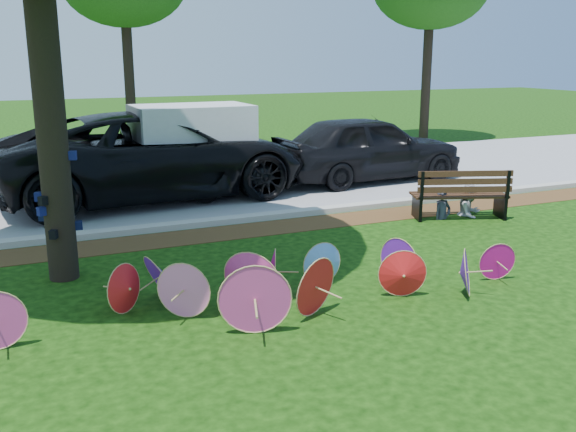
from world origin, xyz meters
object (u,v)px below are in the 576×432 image
Objects in this scene: person_right at (471,185)px; park_bench at (459,193)px; dark_pickup at (367,148)px; cargo_trailer at (193,145)px; parasol_pile at (275,282)px; black_van at (155,156)px; person_left at (444,190)px.

park_bench is at bearing 172.65° from person_right.
cargo_trailer is at bearing 87.17° from dark_pickup.
cargo_trailer reaches higher than person_right.
park_bench is (-0.30, -4.27, -0.37)m from dark_pickup.
parasol_pile is at bearing -130.88° from park_bench.
dark_pickup is 4.23m from person_right.
parasol_pile is 7.45m from black_van.
cargo_trailer is at bearing -103.17° from black_van.
dark_pickup is 2.62× the size of park_bench.
person_left is at bearing 31.63° from parasol_pile.
cargo_trailer is (-4.78, -0.03, 0.35)m from dark_pickup.
person_left is (-0.35, 0.05, 0.08)m from park_bench.
person_right is (5.72, 3.09, 0.28)m from parasol_pile.
black_van is 5.57× the size of person_right.
park_bench reaches higher than parasol_pile.
park_bench is at bearing 172.86° from dark_pickup.
cargo_trailer is 6.21m from park_bench.
person_right reaches higher than person_left.
dark_pickup is at bearing 70.98° from person_left.
cargo_trailer is at bearing 156.14° from park_bench.
cargo_trailer is 5.92m from person_left.
park_bench is (4.48, -4.24, -0.72)m from cargo_trailer.
person_right is at bearing -10.30° from person_left.
person_left is (5.02, -4.33, -0.42)m from black_van.
parasol_pile is 5.91m from person_left.
park_bench is at bearing 29.53° from parasol_pile.
parasol_pile is 6.51m from person_right.
person_right is at bearing -131.70° from black_van.
park_bench is (5.37, -4.38, -0.50)m from black_van.
cargo_trailer reaches higher than person_left.
parasol_pile is at bearing -97.70° from cargo_trailer.
cargo_trailer is 1.34× the size of park_bench.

